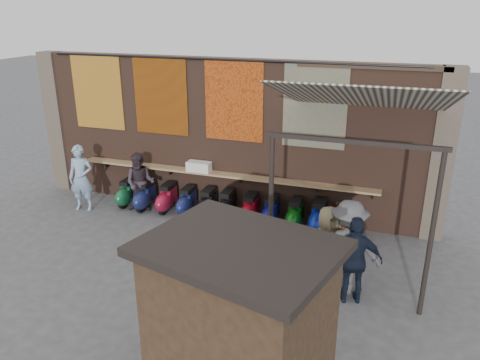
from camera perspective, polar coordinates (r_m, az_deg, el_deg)
The scene contains 36 objects.
ground at distance 10.60m, azimuth -6.74°, elevation -9.00°, with size 70.00×70.00×0.00m, color #474749.
brick_wall at distance 12.15m, azimuth -1.74°, elevation 5.25°, with size 10.00×0.40×4.00m, color brown.
pier_left at distance 14.74m, azimuth -21.21°, elevation 6.60°, with size 0.50×0.50×4.00m, color #4C4238.
pier_right at distance 11.50m, azimuth 23.40°, elevation 2.65°, with size 0.50×0.50×4.00m, color #4C4238.
eating_counter at distance 12.09m, azimuth -2.30°, elevation 0.70°, with size 8.00×0.32×0.05m, color #9E7A51.
shelf_box at distance 12.23m, azimuth -5.03°, elevation 1.64°, with size 0.63×0.29×0.26m, color white.
tapestry_redgold at distance 13.41m, azimuth -16.96°, elevation 10.22°, with size 1.50×0.02×2.00m, color maroon.
tapestry_sun at distance 12.42m, azimuth -9.65°, elevation 10.05°, with size 1.50×0.02×2.00m, color #C5590B.
tapestry_orange at distance 11.62m, azimuth -0.77°, elevation 9.62°, with size 1.50×0.02×2.00m, color #B64F16.
tapestry_multi at distance 11.13m, azimuth 9.11°, elevation 8.88°, with size 1.50×0.02×2.00m, color #215A7A.
hang_rail at distance 11.57m, azimuth -2.26°, elevation 14.47°, with size 0.06×0.06×9.50m, color black.
scooter_stool_0 at distance 13.23m, azimuth -13.57°, elevation -1.52°, with size 0.34×0.76×0.73m, color #165A34, non-canonical shape.
scooter_stool_1 at distance 12.88m, azimuth -11.47°, elevation -1.89°, with size 0.36×0.80×0.76m, color navy, non-canonical shape.
scooter_stool_2 at distance 12.64m, azimuth -8.89°, elevation -2.17°, with size 0.35×0.79×0.75m, color maroon, non-canonical shape.
scooter_stool_3 at distance 12.39m, azimuth -6.49°, elevation -2.59°, with size 0.34×0.76×0.73m, color navy, non-canonical shape.
scooter_stool_4 at distance 12.14m, azimuth -4.02°, elevation -2.91°, with size 0.36×0.80×0.76m, color black, non-canonical shape.
scooter_stool_5 at distance 12.00m, azimuth -1.64°, elevation -3.13°, with size 0.36×0.81×0.77m, color black, non-canonical shape.
scooter_stool_6 at distance 11.85m, azimuth 1.24°, elevation -3.55°, with size 0.35×0.77×0.73m, color #B20D20, non-canonical shape.
scooter_stool_7 at distance 11.69m, azimuth 3.80°, elevation -3.89°, with size 0.36×0.79×0.75m, color #0D1084, non-canonical shape.
scooter_stool_8 at distance 11.55m, azimuth 6.76°, elevation -4.24°, with size 0.37×0.81×0.77m, color #0C5911, non-canonical shape.
scooter_stool_9 at distance 11.46m, azimuth 9.55°, elevation -4.48°, with size 0.39×0.86×0.82m, color #0D2097, non-canonical shape.
scooter_stool_10 at distance 11.36m, azimuth 12.57°, elevation -5.00°, with size 0.37×0.83×0.79m, color maroon, non-canonical shape.
diner_left at distance 13.11m, azimuth -18.79°, elevation 0.23°, with size 0.65×0.43×1.79m, color #85A3C1.
diner_right at distance 12.62m, azimuth -12.06°, elevation -0.32°, with size 0.78×0.61×1.61m, color #342831.
shopper_navy at distance 8.85m, azimuth 13.82°, elevation -9.52°, with size 1.00×0.42×1.71m, color black.
shopper_grey at distance 9.10m, azimuth 12.97°, elevation -7.97°, with size 1.21×0.70×1.88m, color #4E4F52.
shopper_tan at distance 9.26m, azimuth 10.64°, elevation -8.02°, with size 0.81×0.53×1.66m, color #877756.
market_stall at distance 6.55m, azimuth -0.05°, elevation -17.62°, with size 2.13×1.60×2.30m, color black.
stall_roof at distance 5.88m, azimuth -0.05°, elevation -8.29°, with size 2.38×1.83×0.12m, color black.
stall_sign at distance 6.84m, azimuth 3.87°, elevation -10.58°, with size 1.20×0.04×0.50m, color gold.
stall_shelf at distance 7.30m, azimuth 3.71°, elevation -16.17°, with size 1.77×0.10×0.06m, color #473321.
awning_canvas at distance 9.35m, azimuth 14.93°, elevation 9.70°, with size 3.20×3.40×0.03m, color beige.
awning_ledger at distance 10.86m, azimuth 15.81°, elevation 13.18°, with size 3.30×0.08×0.12m, color #33261C.
awning_header at distance 7.99m, azimuth 13.77°, elevation 4.57°, with size 3.00×0.08×0.08m, color black.
awning_post_left at distance 8.74m, azimuth 3.75°, elevation -4.20°, with size 0.09×0.09×3.10m, color black.
awning_post_right at distance 8.55m, azimuth 22.31°, elevation -6.40°, with size 0.09×0.09×3.10m, color black.
Camera 1 is at (4.08, -8.29, 5.20)m, focal length 35.00 mm.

